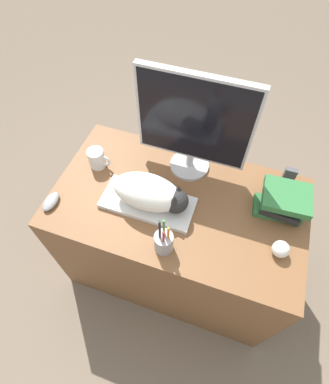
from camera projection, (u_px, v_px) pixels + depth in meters
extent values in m
plane|color=#6B5B4C|center=(157.00, 312.00, 1.83)|extent=(12.00, 12.00, 0.00)
cube|color=brown|center=(176.00, 237.00, 1.70)|extent=(1.18, 0.67, 0.76)
cube|color=silver|center=(148.00, 203.00, 1.37)|extent=(0.42, 0.19, 0.02)
ellipsoid|color=white|center=(147.00, 192.00, 1.29)|extent=(0.31, 0.17, 0.15)
sphere|color=#262626|center=(176.00, 201.00, 1.27)|extent=(0.11, 0.11, 0.11)
cone|color=#262626|center=(174.00, 200.00, 1.22)|extent=(0.04, 0.04, 0.04)
cone|color=#262626|center=(178.00, 189.00, 1.25)|extent=(0.04, 0.04, 0.04)
cylinder|color=#B7B7BC|center=(189.00, 165.00, 1.50)|extent=(0.19, 0.19, 0.02)
cylinder|color=#B7B7BC|center=(190.00, 159.00, 1.46)|extent=(0.04, 0.04, 0.08)
cube|color=#B7B7BC|center=(194.00, 120.00, 1.25)|extent=(0.51, 0.03, 0.43)
cube|color=black|center=(194.00, 121.00, 1.25)|extent=(0.48, 0.01, 0.41)
ellipsoid|color=gray|center=(51.00, 201.00, 1.37)|extent=(0.06, 0.11, 0.03)
cylinder|color=silver|center=(97.00, 158.00, 1.47)|extent=(0.08, 0.08, 0.10)
torus|color=silver|center=(104.00, 160.00, 1.46)|extent=(0.07, 0.01, 0.07)
cylinder|color=#939399|center=(164.00, 242.00, 1.21)|extent=(0.08, 0.08, 0.10)
cylinder|color=orange|center=(168.00, 236.00, 1.16)|extent=(0.01, 0.01, 0.14)
cylinder|color=#338C38|center=(164.00, 231.00, 1.16)|extent=(0.01, 0.01, 0.16)
cylinder|color=black|center=(159.00, 233.00, 1.14)|extent=(0.01, 0.01, 0.18)
cylinder|color=#B21E1E|center=(164.00, 240.00, 1.15)|extent=(0.01, 0.01, 0.14)
sphere|color=silver|center=(281.00, 249.00, 1.21)|extent=(0.07, 0.07, 0.07)
cube|color=#4C4C51|center=(288.00, 177.00, 1.39)|extent=(0.05, 0.02, 0.11)
cube|color=black|center=(287.00, 182.00, 1.40)|extent=(0.04, 0.00, 0.05)
cube|color=#2D6B38|center=(277.00, 209.00, 1.34)|extent=(0.22, 0.14, 0.03)
cube|color=black|center=(282.00, 204.00, 1.32)|extent=(0.18, 0.17, 0.04)
cube|color=navy|center=(286.00, 202.00, 1.28)|extent=(0.16, 0.13, 0.03)
cube|color=#2D6B38|center=(287.00, 197.00, 1.26)|extent=(0.21, 0.18, 0.03)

